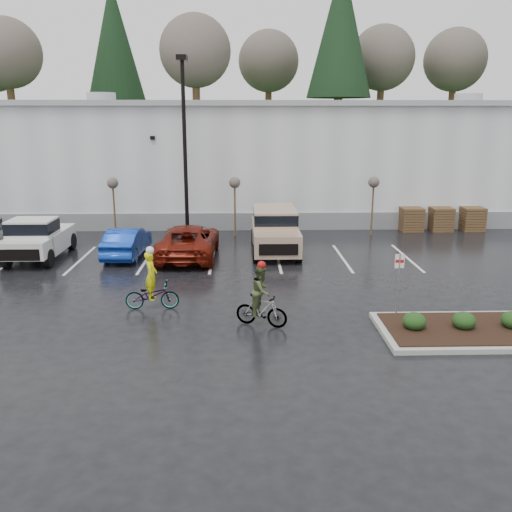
{
  "coord_description": "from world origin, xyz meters",
  "views": [
    {
      "loc": [
        -1.16,
        -16.05,
        6.36
      ],
      "look_at": [
        -0.62,
        3.48,
        1.3
      ],
      "focal_mm": 38.0,
      "sensor_mm": 36.0,
      "label": 1
    }
  ],
  "objects_px": {
    "sapling_west": "(113,186)",
    "car_blue": "(127,242)",
    "cyclist_hivis": "(152,290)",
    "lamppost": "(184,130)",
    "pallet_stack_b": "(441,219)",
    "suv_tan": "(275,231)",
    "pallet_stack_a": "(411,219)",
    "pallet_stack_c": "(472,219)",
    "pickup_white": "(41,236)",
    "cyclist_olive": "(261,302)",
    "fire_lane_sign": "(399,278)",
    "sapling_mid": "(235,186)",
    "car_red": "(189,241)",
    "sapling_east": "(374,185)"
  },
  "relations": [
    {
      "from": "cyclist_olive",
      "to": "sapling_west",
      "type": "bearing_deg",
      "value": 51.18
    },
    {
      "from": "sapling_mid",
      "to": "suv_tan",
      "type": "height_order",
      "value": "sapling_mid"
    },
    {
      "from": "fire_lane_sign",
      "to": "suv_tan",
      "type": "xyz_separation_m",
      "value": [
        -3.35,
        8.99,
        -0.38
      ]
    },
    {
      "from": "car_blue",
      "to": "suv_tan",
      "type": "xyz_separation_m",
      "value": [
        6.93,
        0.57,
        0.34
      ]
    },
    {
      "from": "sapling_east",
      "to": "pickup_white",
      "type": "height_order",
      "value": "sapling_east"
    },
    {
      "from": "pallet_stack_b",
      "to": "suv_tan",
      "type": "relative_size",
      "value": 0.26
    },
    {
      "from": "lamppost",
      "to": "suv_tan",
      "type": "distance_m",
      "value": 7.03
    },
    {
      "from": "pallet_stack_b",
      "to": "suv_tan",
      "type": "xyz_separation_m",
      "value": [
        -9.75,
        -4.81,
        0.35
      ]
    },
    {
      "from": "cyclist_hivis",
      "to": "cyclist_olive",
      "type": "relative_size",
      "value": 1.04
    },
    {
      "from": "pallet_stack_b",
      "to": "pallet_stack_c",
      "type": "relative_size",
      "value": 1.0
    },
    {
      "from": "pallet_stack_c",
      "to": "cyclist_hivis",
      "type": "relative_size",
      "value": 0.62
    },
    {
      "from": "car_red",
      "to": "sapling_east",
      "type": "bearing_deg",
      "value": -152.98
    },
    {
      "from": "suv_tan",
      "to": "cyclist_hivis",
      "type": "bearing_deg",
      "value": -120.93
    },
    {
      "from": "pallet_stack_b",
      "to": "fire_lane_sign",
      "type": "relative_size",
      "value": 0.61
    },
    {
      "from": "lamppost",
      "to": "sapling_west",
      "type": "bearing_deg",
      "value": 165.96
    },
    {
      "from": "sapling_west",
      "to": "car_blue",
      "type": "xyz_separation_m",
      "value": [
        1.52,
        -4.38,
        -2.04
      ]
    },
    {
      "from": "pallet_stack_c",
      "to": "sapling_west",
      "type": "bearing_deg",
      "value": -177.14
    },
    {
      "from": "pallet_stack_c",
      "to": "suv_tan",
      "type": "xyz_separation_m",
      "value": [
        -11.55,
        -4.81,
        0.35
      ]
    },
    {
      "from": "sapling_mid",
      "to": "car_red",
      "type": "height_order",
      "value": "sapling_mid"
    },
    {
      "from": "sapling_east",
      "to": "suv_tan",
      "type": "distance_m",
      "value": 6.95
    },
    {
      "from": "pallet_stack_c",
      "to": "car_blue",
      "type": "relative_size",
      "value": 0.32
    },
    {
      "from": "car_blue",
      "to": "suv_tan",
      "type": "height_order",
      "value": "suv_tan"
    },
    {
      "from": "pallet_stack_a",
      "to": "car_red",
      "type": "distance_m",
      "value": 13.34
    },
    {
      "from": "pallet_stack_b",
      "to": "pallet_stack_c",
      "type": "height_order",
      "value": "same"
    },
    {
      "from": "pallet_stack_a",
      "to": "cyclist_hivis",
      "type": "distance_m",
      "value": 17.86
    },
    {
      "from": "lamppost",
      "to": "pallet_stack_b",
      "type": "distance_m",
      "value": 15.19
    },
    {
      "from": "sapling_mid",
      "to": "cyclist_olive",
      "type": "height_order",
      "value": "sapling_mid"
    },
    {
      "from": "fire_lane_sign",
      "to": "suv_tan",
      "type": "relative_size",
      "value": 0.43
    },
    {
      "from": "lamppost",
      "to": "pallet_stack_b",
      "type": "relative_size",
      "value": 6.83
    },
    {
      "from": "cyclist_hivis",
      "to": "pallet_stack_c",
      "type": "bearing_deg",
      "value": -54.04
    },
    {
      "from": "fire_lane_sign",
      "to": "cyclist_hivis",
      "type": "bearing_deg",
      "value": 171.2
    },
    {
      "from": "sapling_mid",
      "to": "fire_lane_sign",
      "type": "distance_m",
      "value": 13.92
    },
    {
      "from": "sapling_mid",
      "to": "pallet_stack_b",
      "type": "height_order",
      "value": "sapling_mid"
    },
    {
      "from": "pickup_white",
      "to": "cyclist_olive",
      "type": "relative_size",
      "value": 2.48
    },
    {
      "from": "pallet_stack_c",
      "to": "fire_lane_sign",
      "type": "distance_m",
      "value": 16.07
    },
    {
      "from": "sapling_mid",
      "to": "sapling_east",
      "type": "xyz_separation_m",
      "value": [
        7.5,
        0.0,
        0.0
      ]
    },
    {
      "from": "sapling_west",
      "to": "cyclist_olive",
      "type": "bearing_deg",
      "value": -60.61
    },
    {
      "from": "fire_lane_sign",
      "to": "pickup_white",
      "type": "bearing_deg",
      "value": 149.41
    },
    {
      "from": "fire_lane_sign",
      "to": "sapling_mid",
      "type": "bearing_deg",
      "value": 112.49
    },
    {
      "from": "sapling_east",
      "to": "suv_tan",
      "type": "relative_size",
      "value": 0.63
    },
    {
      "from": "cyclist_olive",
      "to": "cyclist_hivis",
      "type": "bearing_deg",
      "value": 87.34
    },
    {
      "from": "pickup_white",
      "to": "car_blue",
      "type": "relative_size",
      "value": 1.24
    },
    {
      "from": "sapling_west",
      "to": "cyclist_hivis",
      "type": "height_order",
      "value": "sapling_west"
    },
    {
      "from": "sapling_mid",
      "to": "pickup_white",
      "type": "xyz_separation_m",
      "value": [
        -8.91,
        -4.4,
        -1.75
      ]
    },
    {
      "from": "cyclist_hivis",
      "to": "lamppost",
      "type": "bearing_deg",
      "value": -2.9
    },
    {
      "from": "fire_lane_sign",
      "to": "pallet_stack_c",
      "type": "bearing_deg",
      "value": 59.28
    },
    {
      "from": "pickup_white",
      "to": "suv_tan",
      "type": "xyz_separation_m",
      "value": [
        10.86,
        0.58,
        0.05
      ]
    },
    {
      "from": "lamppost",
      "to": "pallet_stack_c",
      "type": "bearing_deg",
      "value": 7.13
    },
    {
      "from": "cyclist_olive",
      "to": "fire_lane_sign",
      "type": "bearing_deg",
      "value": -62.75
    },
    {
      "from": "sapling_east",
      "to": "fire_lane_sign",
      "type": "distance_m",
      "value": 13.06
    }
  ]
}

